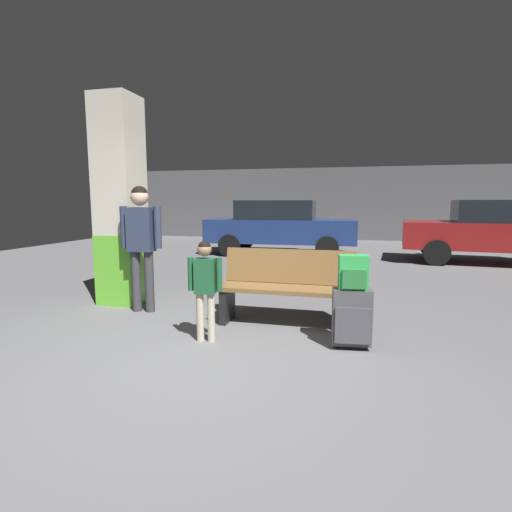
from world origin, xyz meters
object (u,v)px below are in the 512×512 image
object	(u,v)px
structural_pillar	(120,203)
suitcase	(352,317)
child	(205,280)
backpack_bright	(353,273)
adult	(141,235)
parked_car_far	(280,226)
bench	(286,288)
parked_car_side	(497,230)

from	to	relation	value
structural_pillar	suitcase	xyz separation A→B (m)	(3.25, -1.12, -1.13)
structural_pillar	child	bearing A→B (deg)	-35.93
structural_pillar	backpack_bright	size ratio (longest dim) A/B	8.61
adult	parked_car_far	distance (m)	6.34
backpack_bright	parked_car_far	world-z (taller)	parked_car_far
suitcase	child	distance (m)	1.53
suitcase	structural_pillar	bearing A→B (deg)	160.97
structural_pillar	backpack_bright	distance (m)	3.51
structural_pillar	bench	bearing A→B (deg)	-10.75
bench	backpack_bright	size ratio (longest dim) A/B	4.71
structural_pillar	backpack_bright	world-z (taller)	structural_pillar
backpack_bright	parked_car_side	distance (m)	7.32
backpack_bright	parked_car_far	distance (m)	7.31
structural_pillar	bench	size ratio (longest dim) A/B	1.83
child	backpack_bright	bearing A→B (deg)	5.97
child	parked_car_side	bearing A→B (deg)	54.34
adult	backpack_bright	bearing A→B (deg)	-15.04
backpack_bright	structural_pillar	bearing A→B (deg)	160.97
suitcase	adult	xyz separation A→B (m)	(-2.72, 0.73, 0.71)
bench	parked_car_far	distance (m)	6.51
structural_pillar	adult	size ratio (longest dim) A/B	1.76
suitcase	parked_car_side	bearing A→B (deg)	63.14
bench	child	size ratio (longest dim) A/B	1.51
backpack_bright	adult	size ratio (longest dim) A/B	0.20
parked_car_far	backpack_bright	bearing A→B (deg)	-74.07
bench	parked_car_far	size ratio (longest dim) A/B	0.39
parked_car_side	child	bearing A→B (deg)	-125.66
bench	backpack_bright	xyz separation A→B (m)	(0.77, -0.65, 0.33)
parked_car_far	structural_pillar	bearing A→B (deg)	-101.90
suitcase	adult	bearing A→B (deg)	164.97
suitcase	parked_car_far	bearing A→B (deg)	105.93
suitcase	parked_car_far	xyz separation A→B (m)	(-2.01, 7.03, 0.48)
backpack_bright	parked_car_far	xyz separation A→B (m)	(-2.01, 7.03, 0.03)
child	adult	bearing A→B (deg)	144.22
child	parked_car_far	distance (m)	7.21
bench	adult	distance (m)	2.04
backpack_bright	child	world-z (taller)	child
suitcase	child	xyz separation A→B (m)	(-1.49, -0.16, 0.33)
adult	bench	bearing A→B (deg)	-2.35
bench	structural_pillar	bearing A→B (deg)	169.25
backpack_bright	parked_car_side	world-z (taller)	parked_car_side
bench	parked_car_side	xyz separation A→B (m)	(4.08, 5.88, 0.36)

